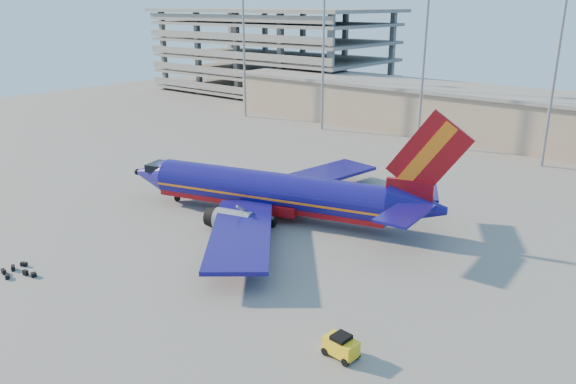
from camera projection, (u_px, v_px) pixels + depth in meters
name	position (u px, v px, depth m)	size (l,w,h in m)	color
ground	(252.00, 235.00, 57.83)	(220.00, 220.00, 0.00)	slate
terminal_building	(536.00, 120.00, 92.73)	(122.00, 16.00, 8.50)	gray
parking_garage	(272.00, 48.00, 145.61)	(62.00, 32.00, 21.40)	slate
light_mast_row	(488.00, 40.00, 82.77)	(101.60, 1.60, 28.65)	gray
aircraft_main	(277.00, 193.00, 61.83)	(38.33, 36.33, 13.31)	navy
baggage_tug	(341.00, 346.00, 37.63)	(2.43, 1.60, 1.67)	yellow
luggage_pile	(18.00, 271.00, 49.59)	(3.33, 2.63, 0.48)	black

